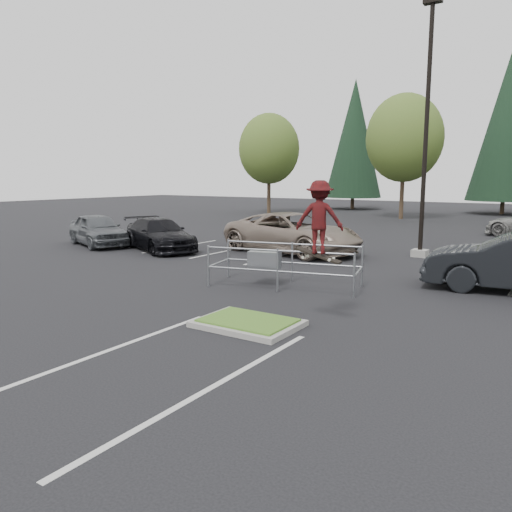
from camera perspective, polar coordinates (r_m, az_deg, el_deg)
The scene contains 13 objects.
ground at distance 11.16m, azimuth -0.93°, elevation -8.03°, with size 120.00×120.00×0.00m, color black.
grass_median at distance 11.14m, azimuth -0.93°, elevation -7.65°, with size 2.20×1.60×0.16m.
stall_lines at distance 16.89m, azimuth 6.75°, elevation -2.21°, with size 22.62×17.60×0.01m.
light_pole at distance 21.58m, azimuth 18.80°, elevation 11.96°, with size 0.70×0.60×10.12m.
decid_a at distance 45.74m, azimuth 1.51°, elevation 11.90°, with size 5.44×5.44×8.91m.
decid_b at distance 41.25m, azimuth 16.59°, elevation 12.50°, with size 5.89×5.89×9.64m.
conif_a at distance 52.91m, azimuth 11.17°, elevation 12.99°, with size 5.72×5.72×13.00m.
conif_b at distance 49.91m, azimuth 26.91°, elevation 13.32°, with size 6.38×6.38×14.50m.
cart_corral at distance 15.14m, azimuth 1.54°, elevation -0.43°, with size 4.66×2.56×1.25m.
skateboarder at distance 10.97m, azimuth 7.21°, elevation 4.37°, with size 1.17×0.89×1.79m.
car_l_tan at distance 21.77m, azimuth 4.15°, elevation 2.66°, with size 2.90×6.28×1.75m, color gray.
car_l_black at distance 23.03m, azimuth -11.10°, elevation 2.47°, with size 2.01×4.94×1.43m, color black.
car_l_grey at distance 25.24m, azimuth -17.67°, elevation 2.90°, with size 1.82×4.52×1.54m, color #515559.
Camera 1 is at (5.99, -8.84, 3.27)m, focal length 35.00 mm.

